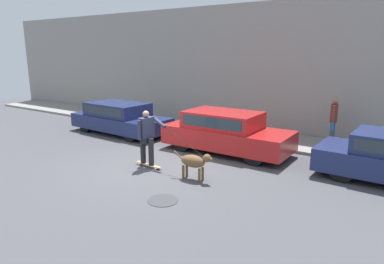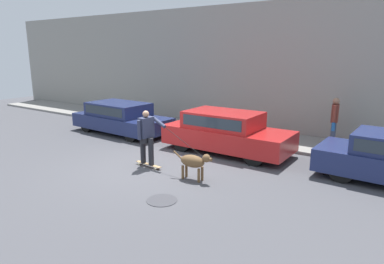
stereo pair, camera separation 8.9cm
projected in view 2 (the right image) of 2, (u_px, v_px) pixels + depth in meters
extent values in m
plane|color=#47474C|center=(151.00, 166.00, 10.06)|extent=(36.00, 36.00, 0.00)
cube|color=gray|center=(246.00, 68.00, 14.38)|extent=(32.00, 0.30, 5.20)
cube|color=gray|center=(229.00, 133.00, 13.90)|extent=(30.00, 2.33, 0.10)
cylinder|color=black|center=(158.00, 127.00, 13.91)|extent=(0.62, 0.22, 0.61)
cylinder|color=black|center=(131.00, 134.00, 12.73)|extent=(0.62, 0.22, 0.61)
cylinder|color=black|center=(115.00, 119.00, 15.45)|extent=(0.62, 0.22, 0.61)
cylinder|color=black|center=(87.00, 125.00, 14.28)|extent=(0.62, 0.22, 0.61)
cube|color=navy|center=(122.00, 122.00, 14.06)|extent=(4.35, 1.91, 0.55)
cube|color=navy|center=(119.00, 109.00, 14.03)|extent=(2.54, 1.67, 0.51)
cube|color=#28333D|center=(103.00, 111.00, 13.41)|extent=(2.18, 0.10, 0.33)
cylinder|color=black|center=(273.00, 144.00, 11.23)|extent=(0.68, 0.20, 0.67)
cylinder|color=black|center=(254.00, 155.00, 10.05)|extent=(0.68, 0.20, 0.67)
cylinder|color=black|center=(206.00, 133.00, 12.69)|extent=(0.68, 0.20, 0.67)
cylinder|color=black|center=(182.00, 141.00, 11.50)|extent=(0.68, 0.20, 0.67)
cube|color=#B21E1E|center=(227.00, 137.00, 11.33)|extent=(4.24, 1.74, 0.63)
cube|color=#B21E1E|center=(223.00, 120.00, 11.29)|extent=(2.42, 1.56, 0.53)
cube|color=#28333D|center=(211.00, 123.00, 10.66)|extent=(2.13, 0.02, 0.34)
cylinder|color=black|center=(354.00, 157.00, 9.91)|extent=(0.63, 0.22, 0.63)
cylinder|color=black|center=(342.00, 171.00, 8.77)|extent=(0.63, 0.22, 0.63)
cylinder|color=brown|center=(202.00, 173.00, 8.93)|extent=(0.07, 0.07, 0.37)
cylinder|color=brown|center=(199.00, 176.00, 8.78)|extent=(0.07, 0.07, 0.37)
cylinder|color=brown|center=(186.00, 170.00, 9.18)|extent=(0.07, 0.07, 0.37)
cylinder|color=brown|center=(183.00, 172.00, 9.03)|extent=(0.07, 0.07, 0.37)
ellipsoid|color=brown|center=(192.00, 161.00, 8.91)|extent=(0.72, 0.37, 0.33)
sphere|color=brown|center=(206.00, 158.00, 8.67)|extent=(0.21, 0.21, 0.21)
cylinder|color=brown|center=(210.00, 159.00, 8.62)|extent=(0.12, 0.10, 0.10)
cylinder|color=brown|center=(178.00, 155.00, 9.11)|extent=(0.28, 0.06, 0.21)
cylinder|color=beige|center=(159.00, 167.00, 9.84)|extent=(0.07, 0.04, 0.07)
cylinder|color=beige|center=(155.00, 169.00, 9.73)|extent=(0.07, 0.04, 0.07)
cylinder|color=beige|center=(142.00, 163.00, 10.27)|extent=(0.07, 0.04, 0.07)
cylinder|color=beige|center=(139.00, 164.00, 10.15)|extent=(0.07, 0.04, 0.07)
cube|color=#A88456|center=(149.00, 164.00, 9.99)|extent=(0.96, 0.20, 0.02)
cylinder|color=#232328|center=(151.00, 152.00, 9.82)|extent=(0.16, 0.16, 0.80)
cylinder|color=#232328|center=(143.00, 150.00, 10.03)|extent=(0.16, 0.16, 0.80)
cube|color=#232328|center=(147.00, 140.00, 9.85)|extent=(0.22, 0.36, 0.16)
cube|color=#2D334C|center=(146.00, 127.00, 9.76)|extent=(0.26, 0.46, 0.58)
sphere|color=#997056|center=(146.00, 114.00, 9.67)|extent=(0.19, 0.19, 0.19)
cylinder|color=#2D334C|center=(139.00, 130.00, 9.57)|extent=(0.10, 0.10, 0.55)
cylinder|color=#2D334C|center=(159.00, 122.00, 9.76)|extent=(0.56, 0.19, 0.29)
cylinder|color=black|center=(185.00, 142.00, 9.14)|extent=(1.56, 0.28, 0.62)
cylinder|color=#3D4760|center=(333.00, 134.00, 11.79)|extent=(0.16, 0.16, 0.83)
cylinder|color=#3D4760|center=(333.00, 133.00, 11.95)|extent=(0.16, 0.16, 0.83)
cube|color=brown|center=(335.00, 113.00, 11.70)|extent=(0.29, 0.48, 0.60)
cylinder|color=brown|center=(335.00, 114.00, 11.46)|extent=(0.10, 0.10, 0.57)
cylinder|color=brown|center=(336.00, 111.00, 11.94)|extent=(0.10, 0.10, 0.57)
sphere|color=#997056|center=(336.00, 101.00, 11.61)|extent=(0.23, 0.23, 0.23)
cube|color=#1E569E|center=(333.00, 126.00, 11.56)|extent=(0.14, 0.26, 0.28)
cylinder|color=#38383D|center=(162.00, 200.00, 7.75)|extent=(0.70, 0.70, 0.01)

